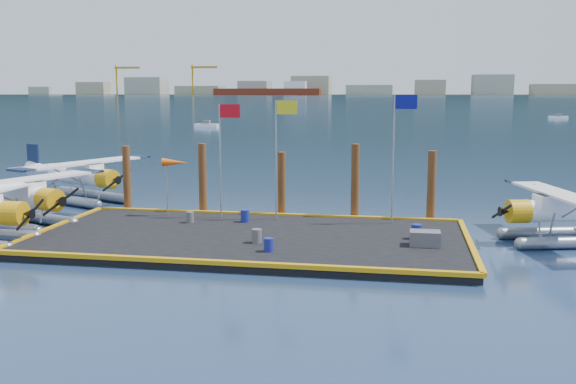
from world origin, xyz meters
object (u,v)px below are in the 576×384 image
Objects in this scene: seaplane_c at (81,179)px; piling_1 at (203,181)px; piling_2 at (282,187)px; piling_3 at (355,184)px; crate at (425,238)px; drum_0 at (190,217)px; windsock at (175,164)px; drum_4 at (417,232)px; seaplane_d at (565,214)px; flagpole_red at (224,143)px; drum_5 at (245,216)px; piling_4 at (431,189)px; piling_0 at (127,181)px; flagpole_yellow at (280,141)px; flagpole_blue at (398,139)px; drum_1 at (257,236)px; drum_3 at (269,245)px; seaplane_b at (20,199)px.

seaplane_c is 2.29× the size of piling_1.
piling_1 is 4.50m from piling_2.
crate is at bearing -60.33° from piling_3.
drum_0 is 0.42× the size of crate.
windsock is (8.14, -5.10, 1.70)m from seaplane_c.
windsock reaches higher than drum_4.
seaplane_d is 19.66m from windsock.
seaplane_c is at bearing 154.89° from flagpole_red.
drum_5 is (2.75, 0.64, 0.04)m from drum_0.
piling_4 is (12.50, 0.00, -0.10)m from piling_1.
drum_4 is 12.73m from piling_1.
piling_0 is at bearing 159.54° from crate.
seaplane_d is 18.75m from piling_1.
piling_1 is (4.50, 0.00, 0.10)m from piling_0.
drum_0 is 0.14× the size of piling_4.
crate is 0.33× the size of piling_0.
crate is 0.42× the size of windsock.
flagpole_yellow is at bearing 19.86° from drum_0.
crate is 0.20× the size of flagpole_blue.
crate is at bearing 5.83° from drum_1.
piling_0 is 17.00m from piling_4.
drum_4 is at bearing -73.33° from flagpole_blue.
piling_0 is at bearing 68.62° from seaplane_d.
drum_3 is 8.57m from flagpole_red.
drum_3 is at bearing -130.04° from piling_4.
seaplane_b is 13.82m from piling_2.
flagpole_yellow is at bearing 89.46° from drum_1.
flagpole_red is (10.88, -5.10, 2.86)m from seaplane_c.
flagpole_blue reaches higher than piling_1.
drum_3 is 7.09m from drum_4.
drum_3 is (5.20, -5.15, 0.01)m from drum_0.
piling_1 is 12.50m from piling_4.
seaplane_d is 6.70m from piling_4.
flagpole_red is 1.40× the size of piling_3.
flagpole_blue is 1.51× the size of piling_3.
drum_4 is at bearing -56.93° from piling_3.
seaplane_c is at bearing 158.10° from drum_4.
flagpole_blue is at bearing -6.01° from piling_0.
flagpole_red reaches higher than drum_0.
seaplane_c is 16.69× the size of drum_3.
flagpole_red reaches higher than windsock.
seaplane_c is at bearing -155.09° from seaplane_b.
flagpole_blue is (-0.98, 3.28, 3.95)m from drum_4.
flagpole_blue is (19.42, 2.40, 3.19)m from seaplane_b.
flagpole_yellow is at bearing 148.04° from crate.
piling_3 is at bearing 70.17° from drum_3.
drum_3 is at bearing 94.49° from seaplane_b.
flagpole_blue is at bearing -0.00° from flagpole_yellow.
seaplane_c reaches higher than crate.
seaplane_b is 13.71m from drum_1.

